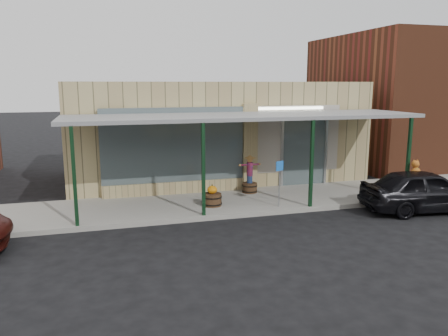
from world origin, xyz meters
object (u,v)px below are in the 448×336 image
object	(u,v)px
parked_sedan	(425,190)
handicap_sign	(279,178)
barrel_pumpkin	(212,198)
barrel_scarecrow	(250,180)

from	to	relation	value
parked_sedan	handicap_sign	bearing A→B (deg)	80.69
barrel_pumpkin	handicap_sign	bearing A→B (deg)	-18.83
parked_sedan	barrel_pumpkin	bearing A→B (deg)	79.82
barrel_pumpkin	barrel_scarecrow	bearing A→B (deg)	37.26
barrel_pumpkin	handicap_sign	xyz separation A→B (m)	(2.08, -0.71, 0.72)
barrel_scarecrow	handicap_sign	size ratio (longest dim) A/B	0.93
barrel_scarecrow	parked_sedan	xyz separation A→B (m)	(4.87, -3.38, 0.08)
barrel_scarecrow	barrel_pumpkin	world-z (taller)	barrel_scarecrow
barrel_pumpkin	parked_sedan	bearing A→B (deg)	-16.95
handicap_sign	barrel_scarecrow	bearing A→B (deg)	75.23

